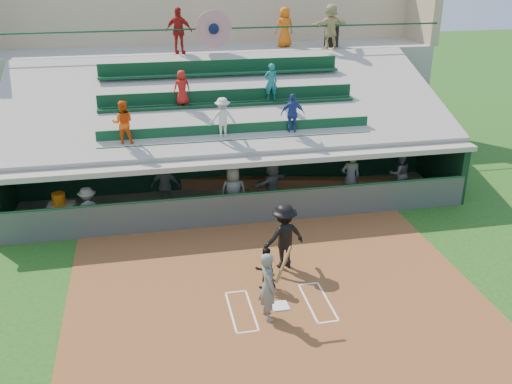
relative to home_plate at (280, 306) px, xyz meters
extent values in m
plane|color=#1E4C15|center=(0.00, 0.00, -0.04)|extent=(100.00, 100.00, 0.00)
cube|color=brown|center=(0.00, 0.50, -0.03)|extent=(11.00, 9.00, 0.02)
cube|color=white|center=(0.00, 0.00, 0.00)|extent=(0.43, 0.43, 0.03)
cube|color=white|center=(-0.75, 0.00, -0.01)|extent=(0.05, 1.80, 0.01)
cube|color=white|center=(0.75, 0.00, -0.01)|extent=(0.05, 1.80, 0.01)
cube|color=white|center=(-1.30, 0.00, -0.01)|extent=(0.05, 1.80, 0.01)
cube|color=white|center=(1.30, 0.00, -0.01)|extent=(0.05, 1.80, 0.01)
cube|color=white|center=(-1.02, 0.90, -0.01)|extent=(0.60, 0.05, 0.01)
cube|color=white|center=(1.02, 0.90, -0.01)|extent=(0.60, 0.05, 0.01)
cube|color=silver|center=(-1.02, -0.90, -0.01)|extent=(0.60, 0.05, 0.01)
cube|color=white|center=(1.02, -0.90, -0.01)|extent=(0.60, 0.05, 0.01)
cube|color=gray|center=(0.00, 6.75, -0.02)|extent=(16.00, 3.50, 0.04)
cube|color=#99988B|center=(0.00, 13.50, 2.26)|extent=(20.00, 3.00, 4.60)
cube|color=#4B504B|center=(0.00, 5.00, 0.52)|extent=(16.00, 0.06, 1.10)
cylinder|color=#164524|center=(0.00, 5.00, 1.09)|extent=(16.00, 0.08, 0.08)
cube|color=black|center=(0.00, 8.50, 1.07)|extent=(16.00, 0.25, 2.20)
cube|color=black|center=(-8.00, 6.75, 1.07)|extent=(0.25, 3.50, 2.20)
cube|color=black|center=(8.00, 6.75, 1.07)|extent=(0.25, 3.50, 2.20)
cube|color=gray|center=(0.00, 6.75, 2.17)|extent=(16.40, 3.90, 0.18)
cube|color=gray|center=(0.00, 10.25, 1.12)|extent=(16.40, 3.50, 2.30)
cube|color=gray|center=(0.00, 11.90, 2.26)|extent=(16.40, 0.30, 4.60)
cube|color=gray|center=(0.00, 8.60, 3.42)|extent=(16.40, 6.51, 2.37)
cube|color=#0C351D|center=(0.00, 6.20, 2.62)|extent=(9.40, 0.42, 0.08)
cube|color=#0D3C23|center=(0.00, 6.40, 2.88)|extent=(9.40, 0.06, 0.45)
cube|color=#0C351B|center=(0.00, 8.10, 3.37)|extent=(9.40, 0.42, 0.08)
cube|color=#0B321D|center=(0.00, 8.30, 3.62)|extent=(9.40, 0.06, 0.45)
cube|color=#0D3A20|center=(0.00, 10.00, 4.12)|extent=(9.40, 0.42, 0.08)
cube|color=#0C371E|center=(0.00, 10.20, 4.38)|extent=(9.40, 0.06, 0.45)
imported|color=#E64E0D|center=(-3.79, 6.30, 3.38)|extent=(0.73, 0.59, 1.45)
imported|color=silver|center=(-0.51, 6.30, 3.35)|extent=(0.91, 0.54, 1.39)
imported|color=navy|center=(1.92, 6.30, 3.36)|extent=(0.87, 0.46, 1.41)
imported|color=#AD1613|center=(-1.69, 8.20, 4.02)|extent=(0.65, 0.47, 1.23)
imported|color=#196B71|center=(1.58, 8.20, 4.08)|extent=(0.51, 0.35, 1.36)
cylinder|color=#133E24|center=(0.00, 12.00, 5.56)|extent=(20.00, 0.07, 0.07)
cylinder|color=#AE1827|center=(0.00, 11.98, 5.56)|extent=(1.50, 0.06, 1.50)
sphere|color=#0D1335|center=(0.00, 11.95, 5.56)|extent=(0.44, 0.44, 0.44)
cube|color=tan|center=(0.00, 15.00, 6.16)|extent=(20.00, 0.40, 3.20)
cube|color=tan|center=(10.00, 13.50, 6.16)|extent=(0.40, 3.00, 3.20)
imported|color=#5A5C57|center=(-0.42, -0.40, 0.90)|extent=(0.52, 0.72, 1.83)
cylinder|color=olive|center=(-0.07, -0.55, 1.57)|extent=(0.56, 0.54, 0.75)
sphere|color=olive|center=(-0.29, -0.40, 1.22)|extent=(0.10, 0.10, 0.10)
imported|color=black|center=(-0.19, 0.98, 0.59)|extent=(0.65, 0.55, 1.21)
imported|color=black|center=(0.58, 1.97, 0.98)|extent=(1.43, 1.04, 1.99)
cube|color=#996637|center=(0.11, 8.13, 0.22)|extent=(14.18, 3.69, 0.43)
cube|color=silver|center=(-6.04, 6.07, 0.38)|extent=(0.89, 0.69, 0.76)
cylinder|color=orange|center=(-6.07, 6.02, 0.97)|extent=(0.43, 0.43, 0.43)
imported|color=#5A5C56|center=(-5.10, 5.39, 0.79)|extent=(1.08, 0.72, 1.56)
imported|color=#525550|center=(-2.54, 6.69, 0.88)|extent=(1.09, 0.63, 1.75)
imported|color=#545652|center=(-0.30, 5.56, 0.93)|extent=(0.96, 0.67, 1.85)
imported|color=#5A5D58|center=(1.19, 6.19, 0.86)|extent=(1.61, 1.29, 1.71)
imported|color=#52544F|center=(4.04, 5.95, 0.97)|extent=(0.74, 0.52, 1.93)
imported|color=#535651|center=(6.12, 6.31, 0.84)|extent=(0.82, 0.65, 1.68)
cylinder|color=black|center=(5.37, 12.74, 5.05)|extent=(0.64, 0.64, 0.96)
imported|color=#A91713|center=(-1.41, 12.15, 5.50)|extent=(1.18, 0.82, 1.86)
imported|color=#E35B0D|center=(3.30, 13.12, 5.42)|extent=(0.92, 0.69, 1.72)
imported|color=tan|center=(5.10, 12.12, 5.51)|extent=(1.84, 0.95, 1.90)
camera|label=1|loc=(-3.10, -12.13, 8.53)|focal=40.00mm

